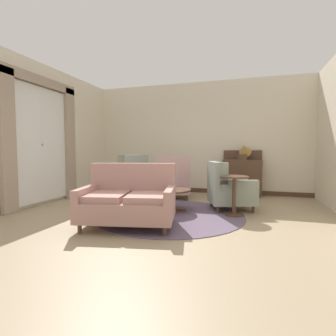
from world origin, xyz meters
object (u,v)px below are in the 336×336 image
(armchair_back_corner, at_px, (128,182))
(sideboard, at_px, (242,175))
(coffee_table, at_px, (168,193))
(side_table, at_px, (234,192))
(settee, at_px, (129,201))
(armchair_far_left, at_px, (175,181))
(porcelain_vase, at_px, (170,183))
(armchair_foreground_right, at_px, (228,189))
(gramophone, at_px, (244,151))

(armchair_back_corner, height_order, sideboard, sideboard)
(coffee_table, relative_size, side_table, 1.24)
(settee, height_order, side_table, settee)
(armchair_far_left, bearing_deg, settee, 76.76)
(porcelain_vase, bearing_deg, sideboard, 60.20)
(settee, height_order, armchair_far_left, armchair_far_left)
(armchair_foreground_right, bearing_deg, sideboard, -27.22)
(armchair_back_corner, bearing_deg, sideboard, 141.70)
(porcelain_vase, bearing_deg, side_table, 1.38)
(armchair_far_left, bearing_deg, sideboard, -162.90)
(side_table, bearing_deg, armchair_back_corner, 163.01)
(sideboard, bearing_deg, armchair_back_corner, -150.36)
(coffee_table, xyz_separation_m, armchair_far_left, (-0.24, 1.38, 0.08))
(coffee_table, relative_size, settee, 0.58)
(coffee_table, bearing_deg, porcelain_vase, -15.66)
(armchair_back_corner, height_order, armchair_far_left, armchair_back_corner)
(settee, distance_m, side_table, 1.97)
(settee, distance_m, gramophone, 3.87)
(porcelain_vase, distance_m, settee, 1.21)
(gramophone, bearing_deg, coffee_table, -122.92)
(armchair_foreground_right, xyz_separation_m, side_table, (0.15, -0.46, 0.02))
(porcelain_vase, bearing_deg, armchair_foreground_right, 24.58)
(coffee_table, bearing_deg, armchair_back_corner, 147.86)
(coffee_table, distance_m, sideboard, 2.68)
(armchair_foreground_right, bearing_deg, armchair_far_left, 37.09)
(coffee_table, relative_size, armchair_far_left, 0.86)
(settee, height_order, sideboard, sideboard)
(porcelain_vase, xyz_separation_m, armchair_foreground_right, (1.08, 0.49, -0.16))
(sideboard, bearing_deg, porcelain_vase, -119.80)
(settee, bearing_deg, armchair_foreground_right, 37.38)
(side_table, xyz_separation_m, gramophone, (0.14, 2.19, 0.77))
(armchair_back_corner, bearing_deg, armchair_foreground_right, 104.58)
(porcelain_vase, distance_m, side_table, 1.23)
(sideboard, relative_size, gramophone, 2.43)
(armchair_back_corner, bearing_deg, settee, 48.39)
(settee, bearing_deg, armchair_far_left, 77.29)
(side_table, bearing_deg, armchair_far_left, 138.12)
(armchair_foreground_right, distance_m, side_table, 0.49)
(porcelain_vase, xyz_separation_m, side_table, (1.23, 0.03, -0.13))
(sideboard, bearing_deg, armchair_foreground_right, -97.67)
(porcelain_vase, distance_m, armchair_back_corner, 1.55)
(armchair_back_corner, relative_size, armchair_far_left, 1.04)
(armchair_back_corner, distance_m, armchair_foreground_right, 2.41)
(armchair_back_corner, relative_size, sideboard, 0.91)
(armchair_back_corner, height_order, gramophone, gramophone)
(armchair_far_left, height_order, sideboard, sideboard)
(coffee_table, height_order, gramophone, gramophone)
(coffee_table, xyz_separation_m, settee, (-0.29, -1.16, 0.03))
(side_table, height_order, gramophone, gramophone)
(coffee_table, distance_m, armchair_back_corner, 1.49)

